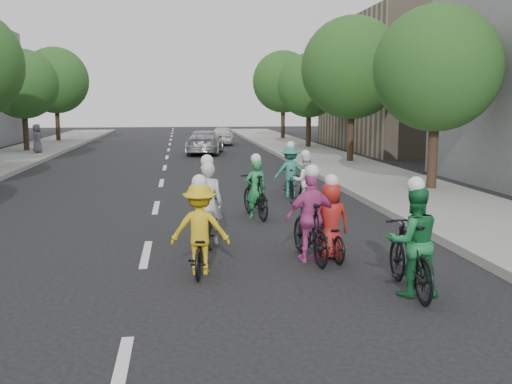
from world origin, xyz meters
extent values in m
plane|color=black|center=(0.00, 0.00, 0.00)|extent=(120.00, 120.00, 0.00)
cube|color=gray|center=(8.00, 10.00, 0.07)|extent=(4.00, 80.00, 0.15)
cube|color=#999993|center=(6.05, 10.00, 0.09)|extent=(0.18, 80.00, 0.18)
cube|color=gray|center=(16.00, 24.00, 4.00)|extent=(10.00, 14.00, 8.00)
cylinder|color=black|center=(-8.20, 24.00, 1.14)|extent=(0.32, 0.32, 2.27)
sphere|color=#2D561C|center=(-8.20, 24.00, 3.97)|extent=(4.00, 4.00, 4.00)
cylinder|color=black|center=(-8.20, 33.00, 1.24)|extent=(0.32, 0.32, 2.48)
sphere|color=#2D561C|center=(-8.20, 33.00, 4.53)|extent=(4.80, 4.80, 4.80)
cylinder|color=black|center=(8.80, 6.60, 1.14)|extent=(0.32, 0.32, 2.27)
sphere|color=#2D561C|center=(8.80, 6.60, 3.97)|extent=(4.00, 4.00, 4.00)
cylinder|color=black|center=(8.80, 15.60, 1.24)|extent=(0.32, 0.32, 2.48)
sphere|color=#2D561C|center=(8.80, 15.60, 4.53)|extent=(4.80, 4.80, 4.80)
cylinder|color=black|center=(8.80, 24.60, 1.14)|extent=(0.32, 0.32, 2.27)
sphere|color=#2D561C|center=(8.80, 24.60, 3.97)|extent=(4.00, 4.00, 4.00)
cylinder|color=black|center=(8.80, 33.60, 1.24)|extent=(0.32, 0.32, 2.48)
sphere|color=#2D561C|center=(8.80, 33.60, 4.53)|extent=(4.80, 4.80, 4.80)
imported|color=black|center=(1.23, 0.74, 0.44)|extent=(0.67, 1.71, 0.88)
imported|color=silver|center=(1.23, 0.64, 0.85)|extent=(0.64, 0.44, 1.71)
sphere|color=silver|center=(1.23, 0.64, 1.73)|extent=(0.26, 0.26, 0.26)
imported|color=black|center=(4.14, -2.83, 0.57)|extent=(0.63, 1.91, 1.13)
imported|color=#186D35|center=(4.14, -2.93, 0.83)|extent=(0.84, 0.67, 1.67)
sphere|color=silver|center=(4.14, -2.93, 1.69)|extent=(0.26, 0.26, 0.26)
imported|color=black|center=(1.00, -1.29, 0.43)|extent=(0.76, 1.68, 0.85)
imported|color=gold|center=(1.00, -1.39, 0.78)|extent=(1.07, 0.70, 1.56)
sphere|color=silver|center=(1.00, -1.39, 1.58)|extent=(0.26, 0.26, 0.26)
imported|color=black|center=(3.04, -0.82, 0.56)|extent=(0.73, 1.90, 1.12)
imported|color=#CC4898|center=(3.04, -0.92, 0.83)|extent=(1.01, 0.51, 1.65)
sphere|color=silver|center=(3.04, -0.92, 1.67)|extent=(0.26, 0.26, 0.26)
imported|color=black|center=(3.44, -0.67, 0.41)|extent=(0.67, 1.60, 0.82)
imported|color=#A6201A|center=(3.44, -0.77, 0.73)|extent=(0.74, 0.52, 1.45)
sphere|color=silver|center=(3.44, -0.77, 1.47)|extent=(0.26, 0.26, 0.26)
imported|color=black|center=(2.57, 3.28, 0.56)|extent=(0.88, 1.93, 1.12)
imported|color=#258741|center=(2.57, 3.18, 0.75)|extent=(0.60, 0.46, 1.49)
sphere|color=silver|center=(2.57, 3.18, 1.51)|extent=(0.26, 0.26, 0.26)
imported|color=black|center=(4.18, 4.80, 0.42)|extent=(0.66, 1.63, 0.84)
imported|color=white|center=(4.18, 4.70, 0.72)|extent=(0.74, 0.59, 1.45)
sphere|color=silver|center=(4.18, 4.70, 1.47)|extent=(0.26, 0.26, 0.26)
imported|color=black|center=(4.05, 6.34, 0.45)|extent=(0.47, 1.50, 0.89)
imported|color=#2A7E6C|center=(4.05, 6.24, 0.80)|extent=(1.05, 0.62, 1.59)
sphere|color=silver|center=(4.05, 6.24, 1.61)|extent=(0.26, 0.26, 0.26)
imported|color=#AAAAAF|center=(2.14, 21.84, 0.67)|extent=(2.60, 4.89, 1.35)
imported|color=silver|center=(3.68, 29.08, 0.65)|extent=(1.97, 3.97, 1.30)
imported|color=#555463|center=(-7.14, 22.09, 0.95)|extent=(0.78, 0.92, 1.59)
camera|label=1|loc=(0.68, -10.86, 2.89)|focal=40.00mm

